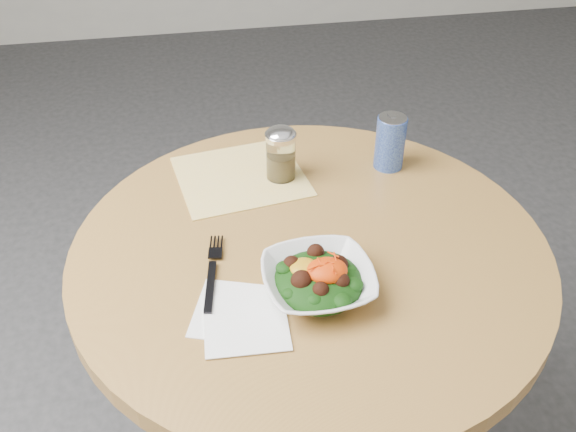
% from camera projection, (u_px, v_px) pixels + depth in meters
% --- Properties ---
extents(table, '(0.90, 0.90, 0.75)m').
position_uv_depth(table, '(308.00, 317.00, 1.33)').
color(table, black).
rests_on(table, ground).
extents(cloth_napkin, '(0.30, 0.28, 0.00)m').
position_uv_depth(cloth_napkin, '(241.00, 176.00, 1.38)').
color(cloth_napkin, '#DFA10B').
rests_on(cloth_napkin, table).
extents(paper_napkins, '(0.17, 0.19, 0.00)m').
position_uv_depth(paper_napkins, '(241.00, 317.00, 1.06)').
color(paper_napkins, white).
rests_on(paper_napkins, table).
extents(salad_bowl, '(0.20, 0.20, 0.07)m').
position_uv_depth(salad_bowl, '(318.00, 280.00, 1.09)').
color(salad_bowl, white).
rests_on(salad_bowl, table).
extents(fork, '(0.05, 0.20, 0.00)m').
position_uv_depth(fork, '(213.00, 269.00, 1.14)').
color(fork, black).
rests_on(fork, table).
extents(spice_shaker, '(0.07, 0.07, 0.12)m').
position_uv_depth(spice_shaker, '(281.00, 154.00, 1.35)').
color(spice_shaker, silver).
rests_on(spice_shaker, table).
extents(beverage_can, '(0.06, 0.06, 0.12)m').
position_uv_depth(beverage_can, '(390.00, 142.00, 1.38)').
color(beverage_can, navy).
rests_on(beverage_can, table).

